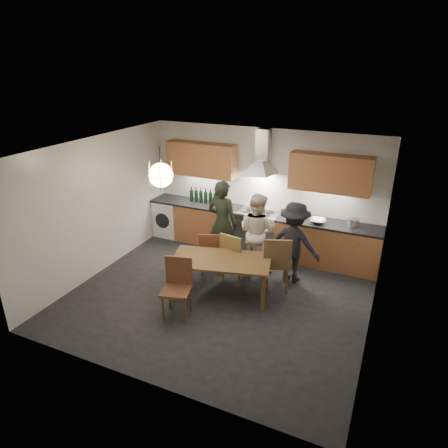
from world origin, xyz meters
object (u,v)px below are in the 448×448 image
at_px(dining_table, 221,263).
at_px(wine_bottles, 203,196).
at_px(chair_back_left, 210,250).
at_px(chair_front, 178,283).
at_px(person_left, 222,223).
at_px(mixing_bowl, 318,221).
at_px(stock_pot, 353,223).
at_px(person_right, 294,242).
at_px(person_mid, 257,232).

bearing_deg(dining_table, wine_bottles, 110.32).
bearing_deg(chair_back_left, chair_front, 74.28).
distance_m(person_left, mixing_bowl, 1.87).
bearing_deg(mixing_bowl, dining_table, -123.87).
height_order(chair_front, stock_pot, stock_pot).
bearing_deg(mixing_bowl, person_right, -107.78).
xyz_separation_m(chair_front, person_left, (-0.08, 1.90, 0.32)).
xyz_separation_m(chair_back_left, chair_front, (0.10, -1.39, 0.06)).
bearing_deg(chair_back_left, person_mid, -161.39).
height_order(chair_back_left, wine_bottles, wine_bottles).
height_order(dining_table, wine_bottles, wine_bottles).
xyz_separation_m(dining_table, stock_pot, (1.89, 1.95, 0.34)).
xyz_separation_m(person_right, wine_bottles, (-2.32, 0.93, 0.30)).
bearing_deg(chair_back_left, mixing_bowl, -164.99).
xyz_separation_m(person_left, person_mid, (0.69, 0.07, -0.10)).
xyz_separation_m(person_left, wine_bottles, (-0.86, 0.85, 0.19)).
bearing_deg(person_right, chair_front, 59.33).
relative_size(chair_front, person_right, 0.64).
distance_m(chair_back_left, person_right, 1.58).
relative_size(chair_back_left, wine_bottles, 1.29).
relative_size(chair_front, person_mid, 0.63).
bearing_deg(person_right, mixing_bowl, -100.97).
bearing_deg(chair_front, person_left, 77.33).
relative_size(person_mid, mixing_bowl, 4.99).
xyz_separation_m(person_right, mixing_bowl, (0.26, 0.80, 0.17)).
height_order(dining_table, chair_back_left, chair_back_left).
relative_size(chair_front, wine_bottles, 1.45).
distance_m(dining_table, chair_back_left, 0.81).
height_order(stock_pot, wine_bottles, wine_bottles).
bearing_deg(person_mid, wine_bottles, -9.29).
height_order(person_left, stock_pot, person_left).
xyz_separation_m(person_mid, wine_bottles, (-1.55, 0.78, 0.29)).
distance_m(dining_table, person_left, 1.25).
xyz_separation_m(chair_front, stock_pot, (2.30, 2.72, 0.41)).
bearing_deg(mixing_bowl, person_mid, -147.72).
distance_m(chair_back_left, chair_front, 1.39).
height_order(chair_back_left, person_right, person_right).
bearing_deg(stock_pot, person_left, -160.78).
xyz_separation_m(dining_table, chair_back_left, (-0.51, 0.62, -0.13)).
height_order(person_mid, person_right, person_mid).
bearing_deg(wine_bottles, person_right, -21.90).
bearing_deg(mixing_bowl, chair_back_left, -144.99).
relative_size(chair_back_left, person_right, 0.57).
height_order(chair_back_left, stock_pot, stock_pot).
xyz_separation_m(dining_table, chair_front, (-0.41, -0.77, -0.07)).
height_order(mixing_bowl, stock_pot, stock_pot).
height_order(chair_front, mixing_bowl, mixing_bowl).
height_order(chair_back_left, chair_front, chair_front).
distance_m(chair_back_left, person_mid, 0.97).
bearing_deg(dining_table, person_mid, 66.29).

